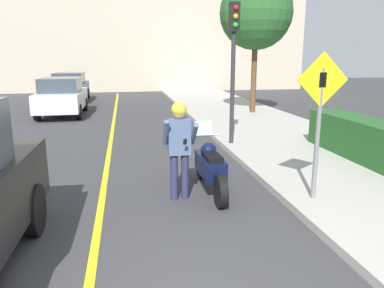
{
  "coord_description": "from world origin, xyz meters",
  "views": [
    {
      "loc": [
        -0.11,
        -3.24,
        2.57
      ],
      "look_at": [
        1.14,
        3.72,
        0.91
      ],
      "focal_mm": 35.0,
      "sensor_mm": 36.0,
      "label": 1
    }
  ],
  "objects_px": {
    "street_tree": "(256,13)",
    "parked_car_white": "(62,96)",
    "person_biker": "(179,140)",
    "crossing_sign": "(319,113)",
    "traffic_light": "(234,48)",
    "parked_car_blue": "(70,87)",
    "motorcycle": "(210,167)"
  },
  "relations": [
    {
      "from": "crossing_sign",
      "to": "parked_car_blue",
      "type": "bearing_deg",
      "value": 110.17
    },
    {
      "from": "crossing_sign",
      "to": "parked_car_white",
      "type": "height_order",
      "value": "crossing_sign"
    },
    {
      "from": "crossing_sign",
      "to": "traffic_light",
      "type": "bearing_deg",
      "value": 92.86
    },
    {
      "from": "motorcycle",
      "to": "street_tree",
      "type": "height_order",
      "value": "street_tree"
    },
    {
      "from": "crossing_sign",
      "to": "street_tree",
      "type": "xyz_separation_m",
      "value": [
        2.43,
        10.24,
        2.72
      ]
    },
    {
      "from": "traffic_light",
      "to": "parked_car_blue",
      "type": "bearing_deg",
      "value": 115.49
    },
    {
      "from": "person_biker",
      "to": "crossing_sign",
      "type": "height_order",
      "value": "crossing_sign"
    },
    {
      "from": "person_biker",
      "to": "parked_car_white",
      "type": "bearing_deg",
      "value": 108.64
    },
    {
      "from": "person_biker",
      "to": "traffic_light",
      "type": "distance_m",
      "value": 4.56
    },
    {
      "from": "parked_car_white",
      "to": "traffic_light",
      "type": "bearing_deg",
      "value": -51.57
    },
    {
      "from": "motorcycle",
      "to": "parked_car_white",
      "type": "relative_size",
      "value": 0.54
    },
    {
      "from": "motorcycle",
      "to": "crossing_sign",
      "type": "bearing_deg",
      "value": -32.54
    },
    {
      "from": "crossing_sign",
      "to": "parked_car_white",
      "type": "relative_size",
      "value": 0.6
    },
    {
      "from": "person_biker",
      "to": "motorcycle",
      "type": "bearing_deg",
      "value": 25.9
    },
    {
      "from": "motorcycle",
      "to": "traffic_light",
      "type": "relative_size",
      "value": 0.58
    },
    {
      "from": "motorcycle",
      "to": "crossing_sign",
      "type": "relative_size",
      "value": 0.89
    },
    {
      "from": "street_tree",
      "to": "parked_car_blue",
      "type": "relative_size",
      "value": 1.38
    },
    {
      "from": "parked_car_white",
      "to": "parked_car_blue",
      "type": "distance_m",
      "value": 5.61
    },
    {
      "from": "person_biker",
      "to": "parked_car_blue",
      "type": "xyz_separation_m",
      "value": [
        -4.07,
        16.53,
        -0.26
      ]
    },
    {
      "from": "traffic_light",
      "to": "parked_car_white",
      "type": "bearing_deg",
      "value": 128.43
    },
    {
      "from": "street_tree",
      "to": "parked_car_white",
      "type": "height_order",
      "value": "street_tree"
    },
    {
      "from": "street_tree",
      "to": "parked_car_white",
      "type": "relative_size",
      "value": 1.38
    },
    {
      "from": "traffic_light",
      "to": "parked_car_blue",
      "type": "distance_m",
      "value": 14.34
    },
    {
      "from": "street_tree",
      "to": "parked_car_white",
      "type": "distance_m",
      "value": 9.21
    },
    {
      "from": "traffic_light",
      "to": "parked_car_white",
      "type": "relative_size",
      "value": 0.92
    },
    {
      "from": "traffic_light",
      "to": "parked_car_white",
      "type": "distance_m",
      "value": 9.43
    },
    {
      "from": "motorcycle",
      "to": "person_biker",
      "type": "height_order",
      "value": "person_biker"
    },
    {
      "from": "street_tree",
      "to": "parked_car_blue",
      "type": "distance_m",
      "value": 11.77
    },
    {
      "from": "traffic_light",
      "to": "street_tree",
      "type": "xyz_separation_m",
      "value": [
        2.65,
        5.81,
        1.57
      ]
    },
    {
      "from": "person_biker",
      "to": "parked_car_blue",
      "type": "relative_size",
      "value": 0.43
    },
    {
      "from": "crossing_sign",
      "to": "street_tree",
      "type": "relative_size",
      "value": 0.43
    },
    {
      "from": "motorcycle",
      "to": "street_tree",
      "type": "xyz_separation_m",
      "value": [
        4.06,
        9.2,
        3.88
      ]
    }
  ]
}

